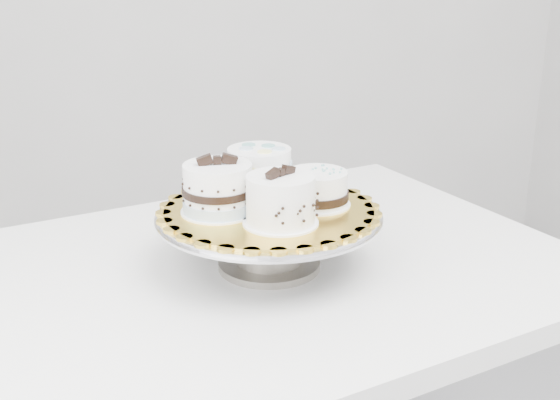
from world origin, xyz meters
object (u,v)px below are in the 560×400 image
object	(u,v)px
cake_banded	(218,190)
cake_dots	(259,171)
cake_stand	(269,229)
table	(236,314)
cake_ribbon	(318,189)
cake_swirl	(281,201)
cake_board	(269,210)

from	to	relation	value
cake_banded	cake_dots	size ratio (longest dim) A/B	0.94
cake_stand	cake_dots	world-z (taller)	cake_dots
table	cake_ribbon	bearing A→B (deg)	-18.58
table	cake_stand	size ratio (longest dim) A/B	3.44
table	cake_dots	size ratio (longest dim) A/B	9.78
cake_swirl	cake_board	bearing A→B (deg)	59.36
cake_banded	table	bearing A→B (deg)	9.24
cake_swirl	cake_ribbon	bearing A→B (deg)	8.20
cake_ribbon	cake_stand	bearing A→B (deg)	-162.38
cake_board	cake_swirl	distance (m)	0.08
cake_stand	cake_ribbon	bearing A→B (deg)	-6.12
cake_swirl	cake_ribbon	distance (m)	0.11
cake_swirl	cake_dots	world-z (taller)	cake_swirl
cake_swirl	cake_dots	xyz separation A→B (m)	(0.01, 0.15, 0.00)
cake_swirl	cake_ribbon	size ratio (longest dim) A/B	1.09
cake_dots	cake_swirl	bearing A→B (deg)	-92.98
cake_stand	cake_swirl	world-z (taller)	cake_swirl
cake_board	cake_dots	world-z (taller)	cake_dots
cake_dots	cake_ribbon	world-z (taller)	cake_dots
cake_board	cake_banded	distance (m)	0.09
cake_board	cake_ribbon	distance (m)	0.09
cake_board	cake_banded	bearing A→B (deg)	173.51
cake_board	cake_ribbon	world-z (taller)	cake_ribbon
cake_swirl	cake_banded	world-z (taller)	cake_banded
cake_stand	cake_swirl	size ratio (longest dim) A/B	2.61
cake_board	cake_stand	bearing A→B (deg)	-135.00
cake_stand	cake_dots	xyz separation A→B (m)	(0.01, 0.08, 0.08)
cake_board	cake_banded	xyz separation A→B (m)	(-0.08, 0.01, 0.04)
table	cake_board	xyz separation A→B (m)	(0.06, -0.01, 0.19)
cake_swirl	cake_dots	distance (m)	0.15
cake_banded	cake_ribbon	world-z (taller)	cake_banded
table	cake_dots	world-z (taller)	cake_dots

